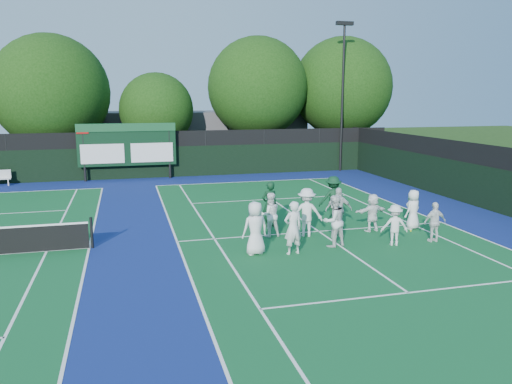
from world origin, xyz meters
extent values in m
plane|color=#1E3B10|center=(0.00, 0.00, 0.00)|extent=(120.00, 120.00, 0.00)
cube|color=navy|center=(-6.00, 1.00, 0.00)|extent=(34.00, 32.00, 0.01)
cube|color=#125929|center=(0.00, 1.00, 0.01)|extent=(10.97, 23.77, 0.00)
cube|color=white|center=(0.00, 12.88, 0.01)|extent=(10.97, 0.08, 0.00)
cube|color=white|center=(-5.49, 1.00, 0.01)|extent=(0.08, 23.77, 0.00)
cube|color=white|center=(5.49, 1.00, 0.01)|extent=(0.08, 23.77, 0.00)
cube|color=white|center=(-4.12, 1.00, 0.01)|extent=(0.08, 23.77, 0.00)
cube|color=white|center=(4.12, 1.00, 0.01)|extent=(0.08, 23.77, 0.00)
cube|color=white|center=(0.00, -5.40, 0.01)|extent=(8.23, 0.08, 0.00)
cube|color=white|center=(0.00, 7.40, 0.01)|extent=(8.23, 0.08, 0.00)
cube|color=white|center=(0.00, 1.00, 0.01)|extent=(0.08, 12.80, 0.00)
cube|color=white|center=(-8.52, 1.00, 0.01)|extent=(0.08, 23.77, 0.00)
cube|color=white|center=(-9.88, 1.00, 0.01)|extent=(0.08, 23.77, 0.00)
cube|color=black|center=(-6.00, 16.00, 1.00)|extent=(34.00, 0.08, 2.00)
cube|color=black|center=(-6.00, 16.00, 2.50)|extent=(34.00, 0.05, 1.00)
cylinder|color=black|center=(-9.60, 15.60, 1.75)|extent=(0.16, 0.16, 3.50)
cylinder|color=black|center=(-4.40, 15.60, 1.75)|extent=(0.16, 0.16, 3.50)
cube|color=black|center=(-7.00, 15.60, 2.20)|extent=(6.00, 0.15, 2.60)
cube|color=#154C27|center=(-7.00, 15.50, 3.30)|extent=(6.00, 0.05, 0.50)
cube|color=white|center=(-8.50, 15.50, 1.70)|extent=(2.60, 0.04, 1.20)
cube|color=white|center=(-5.50, 15.50, 1.70)|extent=(2.60, 0.04, 1.20)
cube|color=#A80F0E|center=(-9.60, 15.50, 3.20)|extent=(0.70, 0.04, 0.50)
cube|color=#545459|center=(-2.00, 24.00, 2.00)|extent=(18.00, 6.00, 4.00)
cylinder|color=black|center=(7.50, 15.70, 5.00)|extent=(0.16, 0.16, 10.00)
cube|color=black|center=(7.50, 15.70, 10.00)|extent=(1.20, 0.30, 0.25)
cylinder|color=black|center=(-8.40, 1.00, 0.55)|extent=(0.10, 0.10, 1.10)
cube|color=silver|center=(-13.92, 15.30, 0.19)|extent=(0.12, 0.34, 0.38)
cylinder|color=black|center=(-11.70, 19.50, 1.31)|extent=(0.44, 0.44, 2.61)
sphere|color=#12340B|center=(-11.70, 19.50, 5.46)|extent=(7.59, 7.59, 7.59)
sphere|color=#12340B|center=(-11.10, 19.80, 4.70)|extent=(5.32, 5.32, 5.32)
cylinder|color=black|center=(-4.86, 19.50, 1.17)|extent=(0.44, 0.44, 2.33)
sphere|color=#12340B|center=(-4.86, 19.50, 4.26)|extent=(5.16, 5.16, 5.16)
sphere|color=#12340B|center=(-4.26, 19.80, 3.75)|extent=(3.61, 3.61, 3.61)
cylinder|color=black|center=(2.47, 19.50, 1.54)|extent=(0.44, 0.44, 3.09)
sphere|color=#12340B|center=(2.47, 19.50, 5.83)|extent=(7.33, 7.33, 7.33)
sphere|color=#12340B|center=(3.07, 19.80, 5.10)|extent=(5.13, 5.13, 5.13)
cylinder|color=black|center=(9.19, 19.50, 1.53)|extent=(0.44, 0.44, 3.06)
sphere|color=#12340B|center=(9.19, 19.50, 5.89)|extent=(7.54, 7.54, 7.54)
sphere|color=#12340B|center=(9.79, 19.80, 5.14)|extent=(5.28, 5.28, 5.28)
sphere|color=gold|center=(3.70, 1.86, 0.03)|extent=(0.07, 0.07, 0.07)
sphere|color=gold|center=(3.45, 0.07, 0.03)|extent=(0.07, 0.07, 0.07)
sphere|color=gold|center=(1.97, 4.15, 0.03)|extent=(0.07, 0.07, 0.07)
sphere|color=gold|center=(4.54, 1.81, 0.03)|extent=(0.07, 0.07, 0.07)
imported|color=white|center=(-3.11, -1.11, 0.90)|extent=(0.97, 0.72, 1.80)
imported|color=silver|center=(-1.90, -1.42, 0.90)|extent=(0.73, 0.55, 1.81)
imported|color=silver|center=(-0.24, -0.92, 0.91)|extent=(1.05, 0.92, 1.83)
imported|color=silver|center=(1.89, -1.35, 0.73)|extent=(1.06, 0.78, 1.46)
imported|color=white|center=(3.51, -1.35, 0.73)|extent=(0.86, 0.36, 1.47)
imported|color=white|center=(-2.03, 0.85, 0.83)|extent=(0.83, 0.66, 1.67)
imported|color=white|center=(-0.70, 0.52, 0.92)|extent=(1.33, 1.00, 1.83)
imported|color=silver|center=(0.73, 0.82, 0.87)|extent=(1.09, 0.66, 1.74)
imported|color=white|center=(2.02, 0.53, 0.75)|extent=(1.43, 0.64, 1.49)
imported|color=white|center=(3.74, 0.44, 0.79)|extent=(0.91, 0.78, 1.58)
imported|color=#0D321B|center=(-1.66, 2.18, 0.93)|extent=(0.75, 0.57, 1.86)
imported|color=#0E361E|center=(1.27, 2.60, 0.94)|extent=(1.27, 0.80, 1.89)
camera|label=1|loc=(-7.15, -16.53, 5.17)|focal=35.00mm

